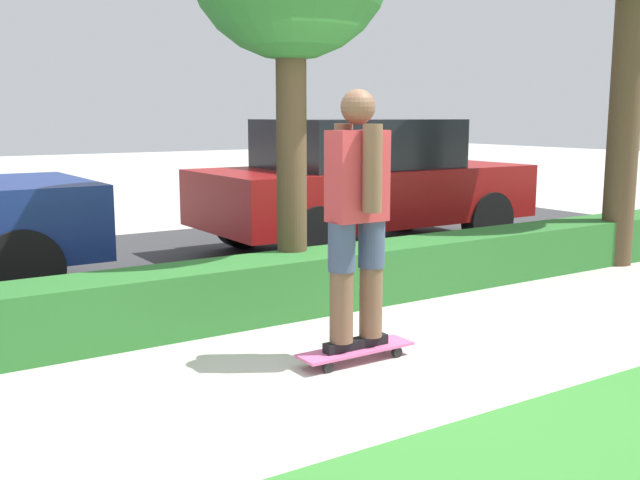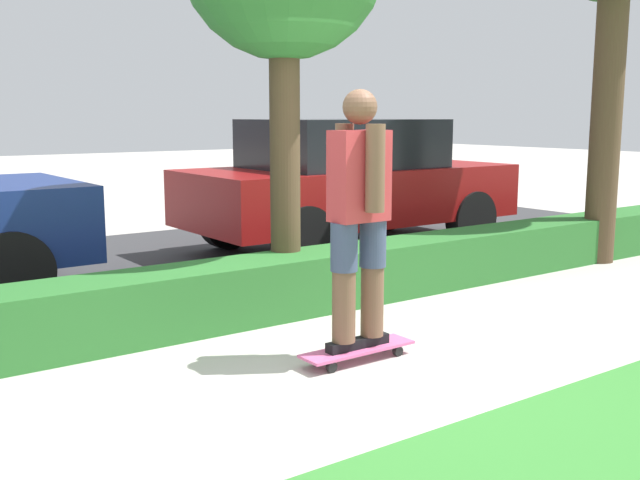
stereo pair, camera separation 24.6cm
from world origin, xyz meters
name	(u,v)px [view 1 (the left image)]	position (x,y,z in m)	size (l,w,h in m)	color
ground_plane	(364,371)	(0.00, 0.00, 0.00)	(60.00, 60.00, 0.00)	#BCB7AD
street_asphalt	(147,268)	(0.00, 4.20, 0.00)	(16.46, 5.00, 0.01)	#38383A
hedge_row	(253,290)	(0.00, 1.60, 0.26)	(16.46, 0.60, 0.52)	#2D702D
skateboard	(356,351)	(0.08, 0.20, 0.08)	(0.89, 0.24, 0.10)	#DB5B93
skater_person	(357,213)	(0.08, 0.20, 1.07)	(0.52, 0.47, 1.82)	black
parked_car_middle	(363,182)	(2.86, 3.90, 0.88)	(4.40, 1.99, 1.69)	maroon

